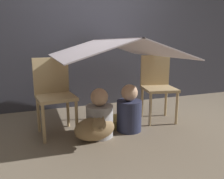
% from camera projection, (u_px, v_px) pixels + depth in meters
% --- Properties ---
extents(ground_plane, '(8.80, 8.80, 0.00)m').
position_uv_depth(ground_plane, '(117.00, 132.00, 2.69)').
color(ground_plane, gray).
extents(wall_back, '(7.00, 0.05, 2.50)m').
position_uv_depth(wall_back, '(89.00, 32.00, 3.61)').
color(wall_back, '#3D3D47').
rests_on(wall_back, ground_plane).
extents(chair_left, '(0.47, 0.47, 0.90)m').
position_uv_depth(chair_left, '(54.00, 92.00, 2.59)').
color(chair_left, '#D1B27F').
rests_on(chair_left, ground_plane).
extents(chair_right, '(0.50, 0.50, 0.90)m').
position_uv_depth(chair_right, '(158.00, 84.00, 3.07)').
color(chair_right, '#D1B27F').
rests_on(chair_right, ground_plane).
extents(sheet_canopy, '(1.40, 1.60, 0.23)m').
position_uv_depth(sheet_canopy, '(112.00, 48.00, 2.66)').
color(sheet_canopy, silver).
extents(person_front, '(0.31, 0.31, 0.57)m').
position_uv_depth(person_front, '(100.00, 117.00, 2.53)').
color(person_front, '#B2B2B7').
rests_on(person_front, ground_plane).
extents(person_second, '(0.31, 0.31, 0.58)m').
position_uv_depth(person_second, '(129.00, 111.00, 2.70)').
color(person_second, '#2D3351').
rests_on(person_second, ground_plane).
extents(dog, '(0.46, 0.39, 0.34)m').
position_uv_depth(dog, '(95.00, 128.00, 2.41)').
color(dog, '#9E7F56').
rests_on(dog, ground_plane).
extents(floor_cushion, '(0.39, 0.31, 0.10)m').
position_uv_depth(floor_cushion, '(110.00, 122.00, 2.87)').
color(floor_cushion, '#E5CC66').
rests_on(floor_cushion, ground_plane).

